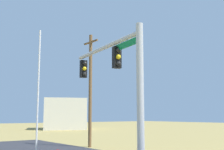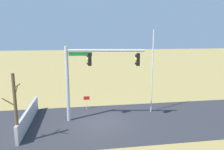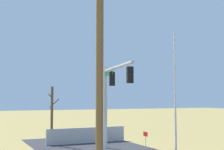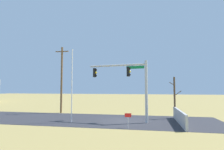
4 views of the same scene
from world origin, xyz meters
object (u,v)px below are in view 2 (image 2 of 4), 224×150
Objects in this scene: flagpole at (152,72)px; bare_tree at (16,108)px; open_sign at (87,100)px; signal_mast at (88,70)px.

flagpole is 11.21m from bare_tree.
bare_tree reaches higher than open_sign.
open_sign is at bearing -88.48° from signal_mast.
bare_tree is at bearing 21.99° from flagpole.
open_sign is at bearing -15.33° from flagpole.
signal_mast reaches higher than open_sign.
open_sign is at bearing -128.68° from bare_tree.
flagpole is at bearing 164.67° from open_sign.
signal_mast reaches higher than bare_tree.
signal_mast is 5.84m from bare_tree.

